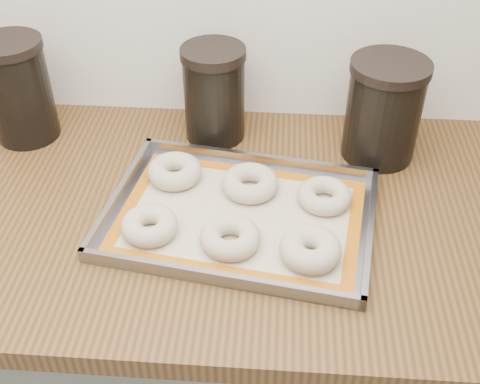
# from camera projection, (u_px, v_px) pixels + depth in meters

# --- Properties ---
(cabinet) EXTENTS (3.00, 0.65, 0.86)m
(cabinet) POSITION_uv_depth(u_px,v_px,m) (234.00, 361.00, 1.39)
(cabinet) COLOR slate
(cabinet) RESTS_ON floor
(countertop) EXTENTS (3.06, 0.68, 0.04)m
(countertop) POSITION_uv_depth(u_px,v_px,m) (232.00, 214.00, 1.10)
(countertop) COLOR brown
(countertop) RESTS_ON cabinet
(baking_tray) EXTENTS (0.51, 0.40, 0.03)m
(baking_tray) POSITION_uv_depth(u_px,v_px,m) (240.00, 215.00, 1.06)
(baking_tray) COLOR gray
(baking_tray) RESTS_ON countertop
(baking_mat) EXTENTS (0.46, 0.35, 0.00)m
(baking_mat) POSITION_uv_depth(u_px,v_px,m) (240.00, 216.00, 1.06)
(baking_mat) COLOR #C6B793
(baking_mat) RESTS_ON baking_tray
(bagel_front_left) EXTENTS (0.12, 0.12, 0.04)m
(bagel_front_left) POSITION_uv_depth(u_px,v_px,m) (150.00, 225.00, 1.01)
(bagel_front_left) COLOR beige
(bagel_front_left) RESTS_ON baking_mat
(bagel_front_mid) EXTENTS (0.12, 0.12, 0.04)m
(bagel_front_mid) POSITION_uv_depth(u_px,v_px,m) (230.00, 237.00, 0.99)
(bagel_front_mid) COLOR beige
(bagel_front_mid) RESTS_ON baking_mat
(bagel_front_right) EXTENTS (0.14, 0.14, 0.04)m
(bagel_front_right) POSITION_uv_depth(u_px,v_px,m) (310.00, 249.00, 0.97)
(bagel_front_right) COLOR beige
(bagel_front_right) RESTS_ON baking_mat
(bagel_back_left) EXTENTS (0.12, 0.12, 0.04)m
(bagel_back_left) POSITION_uv_depth(u_px,v_px,m) (175.00, 171.00, 1.13)
(bagel_back_left) COLOR beige
(bagel_back_left) RESTS_ON baking_mat
(bagel_back_mid) EXTENTS (0.13, 0.13, 0.04)m
(bagel_back_mid) POSITION_uv_depth(u_px,v_px,m) (250.00, 183.00, 1.10)
(bagel_back_mid) COLOR beige
(bagel_back_mid) RESTS_ON baking_mat
(bagel_back_right) EXTENTS (0.13, 0.13, 0.03)m
(bagel_back_right) POSITION_uv_depth(u_px,v_px,m) (324.00, 196.00, 1.08)
(bagel_back_right) COLOR beige
(bagel_back_right) RESTS_ON baking_mat
(canister_left) EXTENTS (0.13, 0.13, 0.21)m
(canister_left) POSITION_uv_depth(u_px,v_px,m) (19.00, 90.00, 1.20)
(canister_left) COLOR black
(canister_left) RESTS_ON countertop
(canister_mid) EXTENTS (0.13, 0.13, 0.20)m
(canister_mid) POSITION_uv_depth(u_px,v_px,m) (214.00, 93.00, 1.20)
(canister_mid) COLOR black
(canister_mid) RESTS_ON countertop
(canister_right) EXTENTS (0.15, 0.15, 0.20)m
(canister_right) POSITION_uv_depth(u_px,v_px,m) (384.00, 110.00, 1.15)
(canister_right) COLOR black
(canister_right) RESTS_ON countertop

